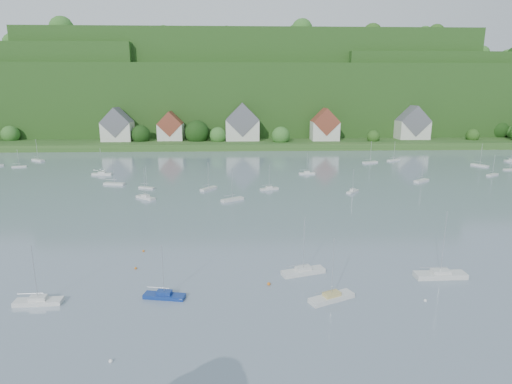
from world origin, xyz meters
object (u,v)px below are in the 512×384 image
near_sailboat_0 (38,301)px  near_sailboat_1 (164,295)px  near_sailboat_3 (303,271)px  near_sailboat_4 (440,274)px  near_sailboat_2 (332,297)px

near_sailboat_0 → near_sailboat_1: near_sailboat_0 is taller
near_sailboat_3 → near_sailboat_4: bearing=-23.3°
near_sailboat_0 → near_sailboat_1: bearing=1.1°
near_sailboat_3 → near_sailboat_2: bearing=-90.4°
near_sailboat_0 → near_sailboat_2: 37.87m
near_sailboat_1 → near_sailboat_4: (39.34, 4.69, 0.08)m
near_sailboat_2 → near_sailboat_4: near_sailboat_4 is taller
near_sailboat_0 → near_sailboat_2: near_sailboat_2 is taller
near_sailboat_0 → near_sailboat_4: bearing=3.5°
near_sailboat_4 → near_sailboat_2: bearing=-161.5°
near_sailboat_0 → near_sailboat_1: (15.91, 0.94, -0.02)m
near_sailboat_0 → near_sailboat_4: 55.53m
near_sailboat_2 → near_sailboat_3: 8.61m
near_sailboat_4 → near_sailboat_0: bearing=-175.1°
near_sailboat_0 → near_sailboat_3: size_ratio=0.90×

